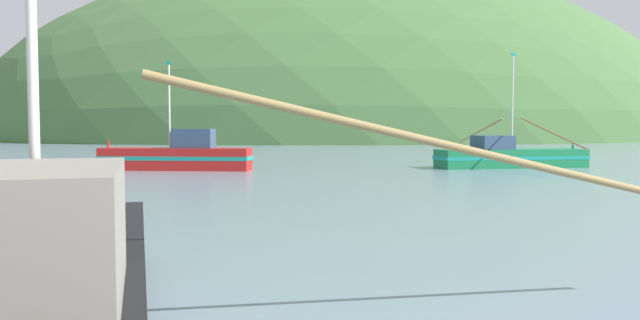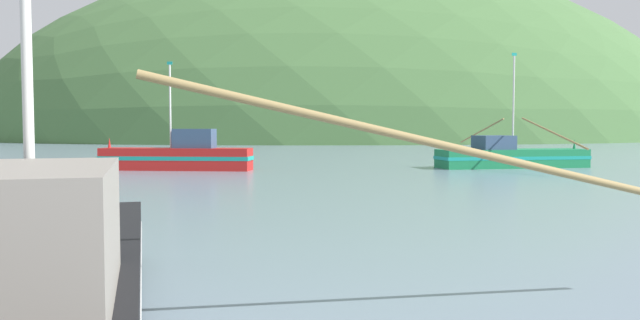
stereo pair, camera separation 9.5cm
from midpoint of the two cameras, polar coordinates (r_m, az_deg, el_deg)
The scene contains 6 objects.
hill_far_center at distance 220.69m, azimuth -11.38°, elevation 2.32°, with size 157.07×125.65×73.54m, color #386633.
hill_mid_right at distance 213.93m, azimuth -8.67°, elevation 2.33°, with size 132.36×105.89×70.15m, color #47703D.
hill_far_right at distance 171.22m, azimuth 2.14°, elevation 2.17°, with size 190.86×152.69×90.62m, color #47703D.
fishing_boat_red at distance 40.62m, azimuth -13.48°, elevation 0.35°, with size 10.14×4.98×7.14m.
fishing_boat_black at distance 7.72m, azimuth -25.77°, elevation -12.17°, with size 20.25×11.69×4.99m.
fishing_boat_green at distance 44.03m, azimuth 17.50°, elevation 0.34°, with size 10.74×16.73×8.00m.
Camera 1 is at (-6.64, 4.39, 2.81)m, focal length 33.61 mm.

